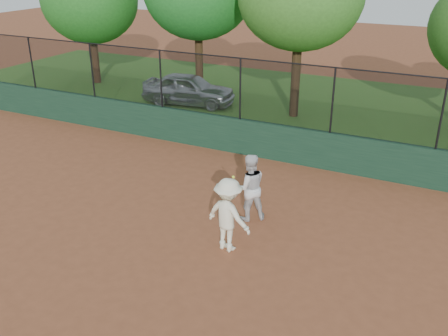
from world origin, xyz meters
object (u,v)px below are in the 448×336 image
at_px(parked_car, 189,89).
at_px(tree_0, 89,0).
at_px(player_main, 228,215).
at_px(player_second, 249,187).

relative_size(parked_car, tree_0, 0.66).
relative_size(player_main, tree_0, 0.34).
bearing_deg(player_main, tree_0, 139.37).
height_order(parked_car, tree_0, tree_0).
relative_size(parked_car, player_second, 2.30).
xyz_separation_m(player_main, tree_0, (-12.74, 10.93, 3.15)).
bearing_deg(parked_car, player_second, -150.31).
distance_m(player_second, player_main, 1.50).
xyz_separation_m(parked_car, player_main, (6.58, -9.63, 0.19)).
bearing_deg(player_second, parked_car, -90.37).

